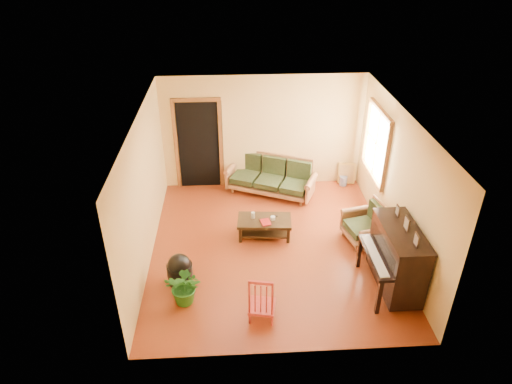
{
  "coord_description": "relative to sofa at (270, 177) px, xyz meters",
  "views": [
    {
      "loc": [
        -0.71,
        -6.95,
        5.28
      ],
      "look_at": [
        -0.29,
        0.2,
        1.1
      ],
      "focal_mm": 32.0,
      "sensor_mm": 36.0,
      "label": 1
    }
  ],
  "objects": [
    {
      "name": "armchair",
      "position": [
        1.63,
        -1.93,
        -0.02
      ],
      "size": [
        0.93,
        0.96,
        0.8
      ],
      "primitive_type": "cube",
      "rotation": [
        0.0,
        0.0,
        0.23
      ],
      "color": "brown",
      "rests_on": "floor"
    },
    {
      "name": "potted_plant",
      "position": [
        -1.65,
        -3.41,
        -0.09
      ],
      "size": [
        0.7,
        0.64,
        0.66
      ],
      "primitive_type": "imported",
      "rotation": [
        0.0,
        0.0,
        -0.24
      ],
      "color": "#215F1B",
      "rests_on": "floor"
    },
    {
      "name": "candle",
      "position": [
        -0.47,
        -1.58,
        0.02
      ],
      "size": [
        0.09,
        0.09,
        0.13
      ],
      "primitive_type": "cylinder",
      "rotation": [
        0.0,
        0.0,
        -0.32
      ],
      "color": "silver",
      "rests_on": "coffee_table"
    },
    {
      "name": "coffee_table",
      "position": [
        -0.25,
        -1.65,
        -0.23
      ],
      "size": [
        1.08,
        0.65,
        0.38
      ],
      "primitive_type": "cube",
      "rotation": [
        0.0,
        0.0,
        -0.08
      ],
      "color": "black",
      "rests_on": "floor"
    },
    {
      "name": "footstool",
      "position": [
        -1.78,
        -2.92,
        -0.21
      ],
      "size": [
        0.44,
        0.44,
        0.41
      ],
      "primitive_type": "cylinder",
      "rotation": [
        0.0,
        0.0,
        -0.0
      ],
      "color": "black",
      "rests_on": "floor"
    },
    {
      "name": "floor",
      "position": [
        -0.14,
        -2.02,
        -0.42
      ],
      "size": [
        5.0,
        5.0,
        0.0
      ],
      "primitive_type": "plane",
      "color": "#62200C",
      "rests_on": "ground"
    },
    {
      "name": "remote",
      "position": [
        -0.06,
        -1.54,
        -0.04
      ],
      "size": [
        0.14,
        0.05,
        0.01
      ],
      "primitive_type": "cube",
      "rotation": [
        0.0,
        0.0,
        -0.09
      ],
      "color": "black",
      "rests_on": "coffee_table"
    },
    {
      "name": "piano",
      "position": [
        1.79,
        -3.25,
        0.17
      ],
      "size": [
        0.8,
        1.34,
        1.18
      ],
      "primitive_type": "cube",
      "rotation": [
        0.0,
        0.0,
        0.01
      ],
      "color": "black",
      "rests_on": "floor"
    },
    {
      "name": "sofa",
      "position": [
        0.0,
        0.0,
        0.0
      ],
      "size": [
        2.12,
        1.55,
        0.84
      ],
      "primitive_type": "cube",
      "rotation": [
        0.0,
        0.0,
        -0.42
      ],
      "color": "brown",
      "rests_on": "floor"
    },
    {
      "name": "red_chair",
      "position": [
        -0.45,
        -3.8,
        0.01
      ],
      "size": [
        0.47,
        0.5,
        0.85
      ],
      "primitive_type": "cube",
      "rotation": [
        0.0,
        0.0,
        -0.19
      ],
      "color": "maroon",
      "rests_on": "floor"
    },
    {
      "name": "glass_jar",
      "position": [
        -0.09,
        -1.65,
        -0.01
      ],
      "size": [
        0.1,
        0.1,
        0.06
      ],
      "primitive_type": "cylinder",
      "rotation": [
        0.0,
        0.0,
        -0.05
      ],
      "color": "white",
      "rests_on": "coffee_table"
    },
    {
      "name": "doorway",
      "position": [
        -1.59,
        0.46,
        0.61
      ],
      "size": [
        1.08,
        0.16,
        2.05
      ],
      "primitive_type": "cube",
      "color": "black",
      "rests_on": "floor"
    },
    {
      "name": "ceramic_crock",
      "position": [
        1.75,
        0.27,
        -0.31
      ],
      "size": [
        0.18,
        0.18,
        0.22
      ],
      "primitive_type": "cylinder",
      "rotation": [
        0.0,
        0.0,
        0.02
      ],
      "color": "#324296",
      "rests_on": "floor"
    },
    {
      "name": "leaning_frame",
      "position": [
        1.83,
        0.35,
        -0.15
      ],
      "size": [
        0.41,
        0.15,
        0.54
      ],
      "primitive_type": "cube",
      "rotation": [
        0.0,
        0.0,
        -0.15
      ],
      "color": "gold",
      "rests_on": "floor"
    },
    {
      "name": "book",
      "position": [
        -0.33,
        -1.78,
        -0.03
      ],
      "size": [
        0.22,
        0.27,
        0.02
      ],
      "primitive_type": "imported",
      "rotation": [
        0.0,
        0.0,
        0.2
      ],
      "color": "#A11615",
      "rests_on": "coffee_table"
    },
    {
      "name": "window",
      "position": [
        2.07,
        -0.72,
        1.08
      ],
      "size": [
        0.12,
        1.36,
        1.46
      ],
      "primitive_type": "cube",
      "color": "white",
      "rests_on": "right_wall"
    }
  ]
}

